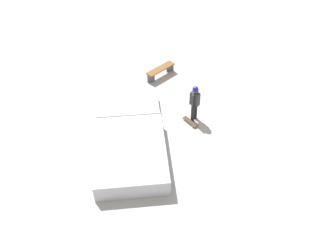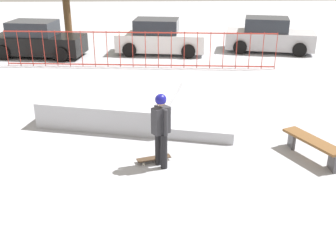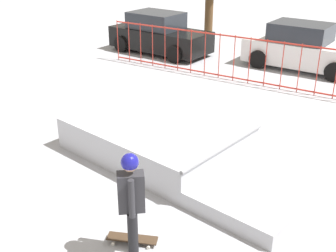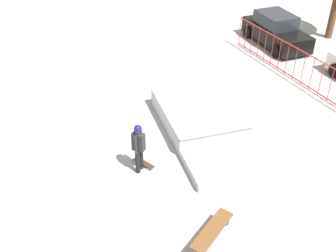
# 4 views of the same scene
# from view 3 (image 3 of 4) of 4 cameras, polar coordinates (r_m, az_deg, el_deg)

# --- Properties ---
(ground_plane) EXTENTS (60.00, 60.00, 0.00)m
(ground_plane) POSITION_cam_3_polar(r_m,az_deg,el_deg) (9.25, 1.24, -4.43)
(ground_plane) COLOR #A8AAB2
(skate_ramp) EXTENTS (5.86, 3.81, 0.74)m
(skate_ramp) POSITION_cam_3_polar(r_m,az_deg,el_deg) (9.17, 0.59, -2.48)
(skate_ramp) COLOR #B0B3BB
(skate_ramp) RESTS_ON ground
(skater) EXTENTS (0.44, 0.40, 1.73)m
(skater) POSITION_cam_3_polar(r_m,az_deg,el_deg) (6.18, -4.91, -9.62)
(skater) COLOR black
(skater) RESTS_ON ground
(skateboard) EXTENTS (0.82, 0.44, 0.09)m
(skateboard) POSITION_cam_3_polar(r_m,az_deg,el_deg) (6.96, -4.78, -14.69)
(skateboard) COLOR #3F2D1E
(skateboard) RESTS_ON ground
(perimeter_fence) EXTENTS (11.18, 1.00, 1.50)m
(perimeter_fence) POSITION_cam_3_polar(r_m,az_deg,el_deg) (13.90, 11.81, 8.42)
(perimeter_fence) COLOR #B22D23
(perimeter_fence) RESTS_ON ground
(parked_car_black) EXTENTS (4.33, 2.45, 1.60)m
(parked_car_black) POSITION_cam_3_polar(r_m,az_deg,el_deg) (17.59, -1.18, 12.06)
(parked_car_black) COLOR black
(parked_car_black) RESTS_ON ground
(parked_car_white) EXTENTS (4.29, 2.36, 1.60)m
(parked_car_white) POSITION_cam_3_polar(r_m,az_deg,el_deg) (16.13, 17.55, 9.83)
(parked_car_white) COLOR white
(parked_car_white) RESTS_ON ground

